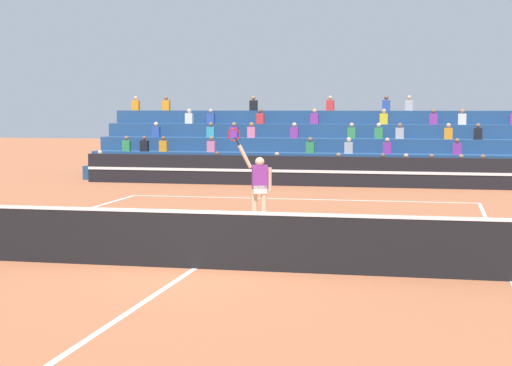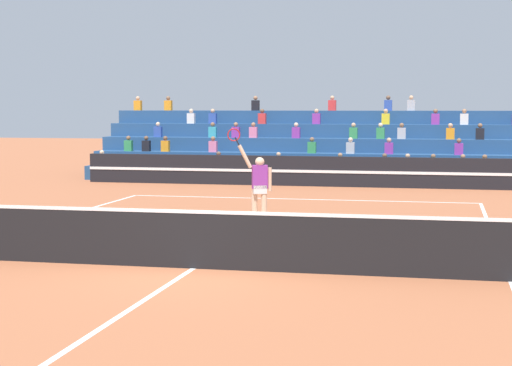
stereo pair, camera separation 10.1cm
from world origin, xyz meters
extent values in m
plane|color=#AD603D|center=(0.00, 0.00, 0.00)|extent=(120.00, 120.00, 0.00)
cube|color=white|center=(0.00, 11.90, 0.00)|extent=(11.00, 0.10, 0.01)
cube|color=white|center=(5.50, 0.00, 0.00)|extent=(0.10, 23.80, 0.01)
cube|color=white|center=(0.00, 6.43, 0.00)|extent=(8.25, 0.10, 0.01)
cube|color=white|center=(0.00, 0.00, 0.00)|extent=(0.10, 12.85, 0.01)
cube|color=black|center=(0.00, 0.00, 0.50)|extent=(11.90, 0.02, 1.00)
cube|color=white|center=(0.00, 0.00, 1.03)|extent=(11.90, 0.04, 0.06)
cube|color=black|center=(0.00, 16.44, 0.55)|extent=(18.00, 0.24, 1.10)
cube|color=white|center=(0.00, 16.31, 0.55)|extent=(18.00, 0.02, 0.10)
cube|color=navy|center=(0.00, 17.72, 0.28)|extent=(19.27, 0.95, 0.55)
cube|color=#2D4CA5|center=(2.24, 17.55, 0.77)|extent=(0.32, 0.22, 0.44)
sphere|color=brown|center=(2.24, 17.55, 1.09)|extent=(0.18, 0.18, 0.18)
cube|color=teal|center=(0.58, 17.55, 0.77)|extent=(0.32, 0.22, 0.44)
sphere|color=#9E7051|center=(0.58, 17.55, 1.09)|extent=(0.18, 0.18, 0.18)
cube|color=#2D4CA5|center=(-1.79, 17.55, 0.77)|extent=(0.32, 0.22, 0.44)
sphere|color=tan|center=(-1.79, 17.55, 1.09)|extent=(0.18, 0.18, 0.18)
cube|color=#B2B2B7|center=(-9.01, 17.55, 0.77)|extent=(0.32, 0.22, 0.44)
sphere|color=beige|center=(-9.01, 17.55, 1.09)|extent=(0.18, 0.18, 0.18)
cube|color=pink|center=(-4.17, 17.55, 0.77)|extent=(0.32, 0.22, 0.44)
sphere|color=brown|center=(-4.17, 17.55, 1.09)|extent=(0.18, 0.18, 0.18)
cube|color=orange|center=(5.86, 17.55, 0.77)|extent=(0.32, 0.22, 0.44)
sphere|color=brown|center=(5.86, 17.55, 1.09)|extent=(0.18, 0.18, 0.18)
cube|color=#2D4CA5|center=(3.09, 17.55, 0.77)|extent=(0.32, 0.22, 0.44)
sphere|color=tan|center=(3.09, 17.55, 1.09)|extent=(0.18, 0.18, 0.18)
cube|color=teal|center=(4.02, 17.55, 0.77)|extent=(0.32, 0.22, 0.44)
sphere|color=brown|center=(4.02, 17.55, 1.09)|extent=(0.18, 0.18, 0.18)
cube|color=#2D4CA5|center=(5.08, 17.55, 0.77)|extent=(0.32, 0.22, 0.44)
sphere|color=#9E7051|center=(5.08, 17.55, 1.09)|extent=(0.18, 0.18, 0.18)
cube|color=navy|center=(0.00, 18.67, 0.55)|extent=(19.27, 0.95, 1.10)
cube|color=purple|center=(4.95, 18.50, 1.32)|extent=(0.32, 0.22, 0.44)
sphere|color=brown|center=(4.95, 18.50, 1.64)|extent=(0.18, 0.18, 0.18)
cube|color=#338C4C|center=(-8.23, 18.50, 1.32)|extent=(0.32, 0.22, 0.44)
sphere|color=brown|center=(-8.23, 18.50, 1.64)|extent=(0.18, 0.18, 0.18)
cube|color=orange|center=(-6.65, 18.50, 1.32)|extent=(0.32, 0.22, 0.44)
sphere|color=brown|center=(-6.65, 18.50, 1.64)|extent=(0.18, 0.18, 0.18)
cube|color=purple|center=(2.34, 18.50, 1.32)|extent=(0.32, 0.22, 0.44)
sphere|color=tan|center=(2.34, 18.50, 1.64)|extent=(0.18, 0.18, 0.18)
cube|color=black|center=(-7.46, 18.50, 1.32)|extent=(0.32, 0.22, 0.44)
sphere|color=brown|center=(-7.46, 18.50, 1.64)|extent=(0.18, 0.18, 0.18)
cube|color=pink|center=(-4.64, 18.50, 1.32)|extent=(0.32, 0.22, 0.44)
sphere|color=brown|center=(-4.64, 18.50, 1.64)|extent=(0.18, 0.18, 0.18)
cube|color=#B2B2B7|center=(0.86, 18.50, 1.32)|extent=(0.32, 0.22, 0.44)
sphere|color=beige|center=(0.86, 18.50, 1.64)|extent=(0.18, 0.18, 0.18)
cube|color=#338C4C|center=(-0.64, 18.50, 1.32)|extent=(0.32, 0.22, 0.44)
sphere|color=brown|center=(-0.64, 18.50, 1.64)|extent=(0.18, 0.18, 0.18)
cube|color=navy|center=(0.00, 19.62, 0.83)|extent=(19.27, 0.95, 1.65)
cube|color=black|center=(5.75, 19.45, 1.87)|extent=(0.32, 0.22, 0.44)
sphere|color=brown|center=(5.75, 19.45, 2.19)|extent=(0.18, 0.18, 0.18)
cube|color=purple|center=(-1.43, 19.45, 1.87)|extent=(0.32, 0.22, 0.44)
sphere|color=beige|center=(-1.43, 19.45, 2.19)|extent=(0.18, 0.18, 0.18)
cube|color=teal|center=(-4.92, 19.45, 1.87)|extent=(0.32, 0.22, 0.44)
sphere|color=brown|center=(-4.92, 19.45, 2.19)|extent=(0.18, 0.18, 0.18)
cube|color=purple|center=(-3.93, 19.45, 1.87)|extent=(0.32, 0.22, 0.44)
sphere|color=#9E7051|center=(-3.93, 19.45, 2.19)|extent=(0.18, 0.18, 0.18)
cube|color=orange|center=(4.63, 19.45, 1.87)|extent=(0.32, 0.22, 0.44)
sphere|color=tan|center=(4.63, 19.45, 2.19)|extent=(0.18, 0.18, 0.18)
cube|color=#B2B2B7|center=(2.77, 19.45, 1.87)|extent=(0.32, 0.22, 0.44)
sphere|color=brown|center=(2.77, 19.45, 2.19)|extent=(0.18, 0.18, 0.18)
cube|color=#338C4C|center=(0.88, 19.45, 1.87)|extent=(0.32, 0.22, 0.44)
sphere|color=tan|center=(0.88, 19.45, 2.19)|extent=(0.18, 0.18, 0.18)
cube|color=pink|center=(-3.20, 19.45, 1.87)|extent=(0.32, 0.22, 0.44)
sphere|color=#9E7051|center=(-3.20, 19.45, 2.19)|extent=(0.18, 0.18, 0.18)
cube|color=#2D4CA5|center=(-7.28, 19.45, 1.87)|extent=(0.32, 0.22, 0.44)
sphere|color=beige|center=(-7.28, 19.45, 2.19)|extent=(0.18, 0.18, 0.18)
cube|color=#338C4C|center=(1.94, 19.45, 1.87)|extent=(0.32, 0.22, 0.44)
sphere|color=beige|center=(1.94, 19.45, 2.19)|extent=(0.18, 0.18, 0.18)
cube|color=navy|center=(0.00, 20.57, 1.10)|extent=(19.27, 0.95, 2.20)
cube|color=silver|center=(5.17, 20.40, 2.42)|extent=(0.32, 0.22, 0.44)
sphere|color=#9E7051|center=(5.17, 20.40, 2.74)|extent=(0.18, 0.18, 0.18)
cube|color=purple|center=(4.05, 20.40, 2.42)|extent=(0.32, 0.22, 0.44)
sphere|color=brown|center=(4.05, 20.40, 2.74)|extent=(0.18, 0.18, 0.18)
cube|color=red|center=(-3.03, 20.40, 2.42)|extent=(0.32, 0.22, 0.44)
sphere|color=brown|center=(-3.03, 20.40, 2.74)|extent=(0.18, 0.18, 0.18)
cube|color=yellow|center=(2.08, 20.40, 2.42)|extent=(0.32, 0.22, 0.44)
sphere|color=tan|center=(2.08, 20.40, 2.74)|extent=(0.18, 0.18, 0.18)
cube|color=purple|center=(-0.75, 20.40, 2.42)|extent=(0.32, 0.22, 0.44)
sphere|color=tan|center=(-0.75, 20.40, 2.74)|extent=(0.18, 0.18, 0.18)
cube|color=#2D4CA5|center=(-5.17, 20.40, 2.42)|extent=(0.32, 0.22, 0.44)
sphere|color=tan|center=(-5.17, 20.40, 2.74)|extent=(0.18, 0.18, 0.18)
cube|color=silver|center=(-6.12, 20.40, 2.42)|extent=(0.32, 0.22, 0.44)
sphere|color=beige|center=(-6.12, 20.40, 2.74)|extent=(0.18, 0.18, 0.18)
cube|color=navy|center=(0.00, 21.52, 1.38)|extent=(19.27, 0.95, 2.75)
cube|color=#2D4CA5|center=(2.11, 21.35, 2.97)|extent=(0.32, 0.22, 0.44)
sphere|color=brown|center=(2.11, 21.35, 3.29)|extent=(0.18, 0.18, 0.18)
cube|color=#B2B2B7|center=(3.05, 21.35, 2.97)|extent=(0.32, 0.22, 0.44)
sphere|color=tan|center=(3.05, 21.35, 3.29)|extent=(0.18, 0.18, 0.18)
cube|color=red|center=(-0.22, 21.35, 2.97)|extent=(0.32, 0.22, 0.44)
sphere|color=tan|center=(-0.22, 21.35, 3.29)|extent=(0.18, 0.18, 0.18)
cube|color=orange|center=(-8.85, 21.35, 2.97)|extent=(0.32, 0.22, 0.44)
sphere|color=tan|center=(-8.85, 21.35, 3.29)|extent=(0.18, 0.18, 0.18)
cube|color=orange|center=(-7.45, 21.35, 2.97)|extent=(0.32, 0.22, 0.44)
sphere|color=brown|center=(-7.45, 21.35, 3.29)|extent=(0.18, 0.18, 0.18)
cube|color=black|center=(-3.53, 21.35, 2.97)|extent=(0.32, 0.22, 0.44)
sphere|color=#9E7051|center=(-3.53, 21.35, 3.29)|extent=(0.18, 0.18, 0.18)
cylinder|color=beige|center=(0.20, 5.27, 0.45)|extent=(0.14, 0.14, 0.90)
cylinder|color=beige|center=(-0.03, 5.27, 0.45)|extent=(0.14, 0.14, 0.90)
cube|color=white|center=(0.10, 5.26, 0.94)|extent=(0.37, 0.30, 0.20)
cube|color=purple|center=(0.10, 5.26, 1.24)|extent=(0.41, 0.31, 0.56)
sphere|color=beige|center=(0.10, 5.26, 1.60)|extent=(0.22, 0.22, 0.22)
cube|color=white|center=(0.21, 5.23, 0.04)|extent=(0.20, 0.29, 0.09)
cube|color=white|center=(-0.02, 5.23, 0.04)|extent=(0.20, 0.29, 0.09)
cylinder|color=beige|center=(0.32, 5.34, 1.18)|extent=(0.09, 0.09, 0.56)
cylinder|color=beige|center=(-0.24, 5.14, 1.73)|extent=(0.36, 0.20, 0.58)
cylinder|color=black|center=(-0.41, 5.07, 2.08)|extent=(0.13, 0.07, 0.21)
torus|color=#B21E1E|center=(-0.49, 5.05, 2.24)|extent=(0.40, 0.17, 0.41)
sphere|color=#C6DB33|center=(-3.28, 5.36, 0.03)|extent=(0.07, 0.07, 0.07)
camera|label=1|loc=(4.24, -14.59, 2.89)|focal=60.00mm
camera|label=2|loc=(4.33, -14.57, 2.89)|focal=60.00mm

